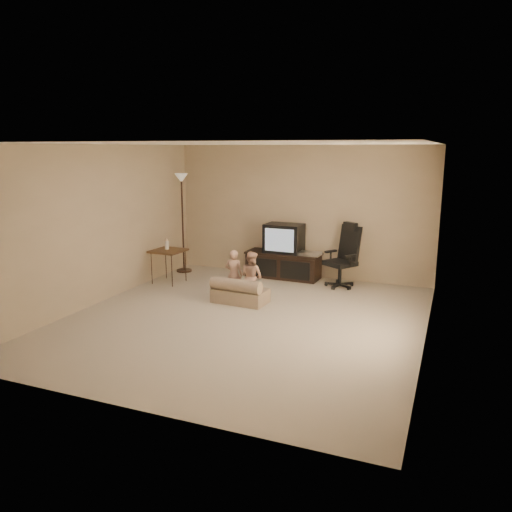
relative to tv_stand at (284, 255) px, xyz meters
The scene contains 9 objects.
floor 2.54m from the tv_stand, 84.42° to the right, with size 5.50×5.50×0.00m, color #BCAA95.
room_shell 2.73m from the tv_stand, 84.42° to the right, with size 5.50×5.50×5.50m.
tv_stand is the anchor object (origin of this frame).
office_chair 1.21m from the tv_stand, 10.07° to the right, with size 0.74×0.74×1.15m.
side_table 2.18m from the tv_stand, 148.56° to the right, with size 0.59×0.59×0.83m.
floor_lamp 2.27m from the tv_stand, behind, with size 0.30×0.30×1.96m.
child_sofa 1.83m from the tv_stand, 94.53° to the right, with size 0.90×0.55×0.42m.
toddler_left 1.62m from the tv_stand, 101.65° to the right, with size 0.30×0.22×0.82m, color tan.
toddler_right 1.63m from the tv_stand, 89.91° to the right, with size 0.40×0.22×0.83m, color tan.
Camera 1 is at (2.73, -6.35, 2.45)m, focal length 35.00 mm.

